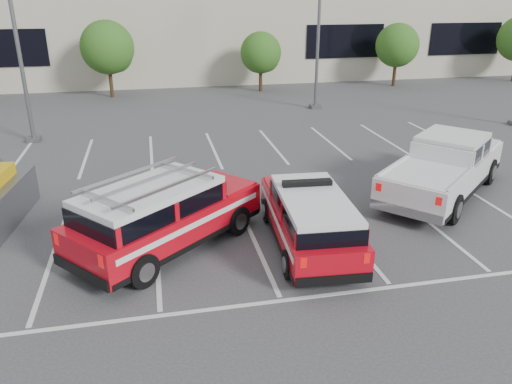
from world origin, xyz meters
TOP-DOWN VIEW (x-y plane):
  - ground at (0.00, 0.00)m, footprint 120.00×120.00m
  - stall_markings at (0.00, 4.50)m, footprint 23.00×15.00m
  - convention_building at (0.18, 31.86)m, footprint 60.00×16.99m
  - tree_mid_left at (-4.91, 22.05)m, footprint 3.37×3.37m
  - tree_mid_right at (5.09, 22.05)m, footprint 2.77×2.77m
  - tree_right at (15.09, 22.05)m, footprint 3.07×3.07m
  - light_pole_left at (-8.00, 12.00)m, footprint 0.90×0.60m
  - light_pole_mid at (7.00, 16.00)m, footprint 0.90×0.60m
  - fire_chief_suv at (1.39, -0.47)m, footprint 2.17×5.14m
  - white_pickup at (6.99, 2.22)m, footprint 6.35×5.94m
  - ladder_suv at (-2.45, 0.23)m, footprint 5.52×5.15m

SIDE VIEW (x-z plane):
  - ground at x=0.00m, z-range 0.00..0.00m
  - stall_markings at x=0.00m, z-range 0.00..0.01m
  - fire_chief_suv at x=1.39m, z-range -0.16..1.61m
  - white_pickup at x=6.99m, z-range -0.20..1.79m
  - ladder_suv at x=-2.45m, z-range -0.21..1.93m
  - tree_mid_right at x=5.09m, z-range 0.51..4.50m
  - tree_right at x=15.09m, z-range 0.56..4.98m
  - tree_mid_left at x=-4.91m, z-range 0.62..5.46m
  - convention_building at x=0.18m, z-range -1.88..11.32m
  - light_pole_left at x=-8.00m, z-range 0.07..10.31m
  - light_pole_mid at x=7.00m, z-range 0.07..10.31m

